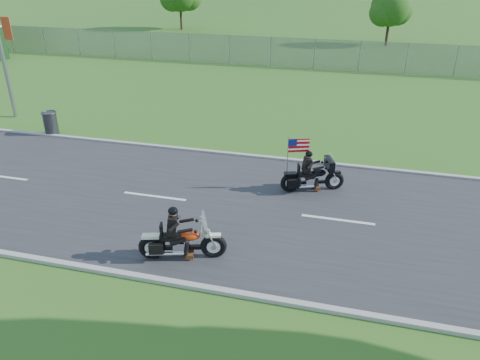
# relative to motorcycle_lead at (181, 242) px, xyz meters

# --- Properties ---
(ground) EXTENTS (420.00, 420.00, 0.00)m
(ground) POSITION_rel_motorcycle_lead_xyz_m (-0.10, 2.97, -0.50)
(ground) COLOR #26581B
(ground) RESTS_ON ground
(road) EXTENTS (120.00, 8.00, 0.04)m
(road) POSITION_rel_motorcycle_lead_xyz_m (-0.10, 2.97, -0.48)
(road) COLOR #28282B
(road) RESTS_ON ground
(curb_north) EXTENTS (120.00, 0.18, 0.12)m
(curb_north) POSITION_rel_motorcycle_lead_xyz_m (-0.10, 7.02, -0.45)
(curb_north) COLOR #9E9B93
(curb_north) RESTS_ON ground
(curb_south) EXTENTS (120.00, 0.18, 0.12)m
(curb_south) POSITION_rel_motorcycle_lead_xyz_m (-0.10, -1.08, -0.45)
(curb_south) COLOR #9E9B93
(curb_south) RESTS_ON ground
(fence) EXTENTS (60.00, 0.03, 2.00)m
(fence) POSITION_rel_motorcycle_lead_xyz_m (-5.10, 22.97, 0.50)
(fence) COLOR gray
(fence) RESTS_ON ground
(tree_fence_near) EXTENTS (3.52, 3.28, 4.75)m
(tree_fence_near) POSITION_rel_motorcycle_lead_xyz_m (5.95, 33.00, 2.47)
(tree_fence_near) COLOR #382316
(tree_fence_near) RESTS_ON ground
(motorcycle_lead) EXTENTS (2.29, 1.00, 1.57)m
(motorcycle_lead) POSITION_rel_motorcycle_lead_xyz_m (0.00, 0.00, 0.00)
(motorcycle_lead) COLOR black
(motorcycle_lead) RESTS_ON ground
(motorcycle_follow) EXTENTS (2.11, 1.08, 1.83)m
(motorcycle_follow) POSITION_rel_motorcycle_lead_xyz_m (2.90, 4.75, 0.01)
(motorcycle_follow) COLOR black
(motorcycle_follow) RESTS_ON ground
(trash_can) EXTENTS (0.59, 0.59, 1.02)m
(trash_can) POSITION_rel_motorcycle_lead_xyz_m (-8.88, 7.27, 0.01)
(trash_can) COLOR #3E3E44
(trash_can) RESTS_ON ground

